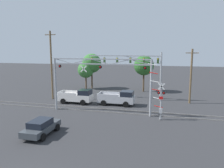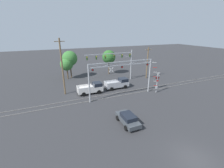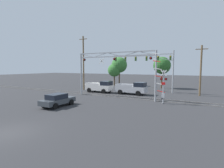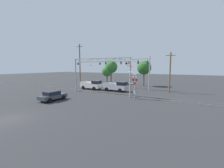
{
  "view_description": "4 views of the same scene",
  "coord_description": "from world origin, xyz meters",
  "px_view_note": "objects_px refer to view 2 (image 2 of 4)",
  "views": [
    {
      "loc": [
        8.12,
        -9.27,
        7.91
      ],
      "look_at": [
        1.81,
        14.96,
        3.94
      ],
      "focal_mm": 35.0,
      "sensor_mm": 36.0,
      "label": 1
    },
    {
      "loc": [
        -11.92,
        -7.3,
        12.05
      ],
      "look_at": [
        -1.24,
        17.92,
        2.15
      ],
      "focal_mm": 24.0,
      "sensor_mm": 36.0,
      "label": 2
    },
    {
      "loc": [
        11.96,
        -6.89,
        4.57
      ],
      "look_at": [
        -1.02,
        17.38,
        1.93
      ],
      "focal_mm": 28.0,
      "sensor_mm": 36.0,
      "label": 3
    },
    {
      "loc": [
        16.13,
        -7.28,
        5.24
      ],
      "look_at": [
        1.31,
        18.52,
        1.76
      ],
      "focal_mm": 24.0,
      "sensor_mm": 36.0,
      "label": 4
    }
  ],
  "objects_px": {
    "background_tree_beyond_span": "(70,59)",
    "pickup_truck_following": "(91,88)",
    "background_tree_far_left_verge": "(109,57)",
    "pickup_truck_lead": "(118,84)",
    "crossing_signal_mast": "(157,82)",
    "traffic_signal_span": "(119,59)",
    "utility_pole_right": "(147,63)",
    "sedan_waiting": "(128,119)",
    "utility_pole_left": "(62,67)",
    "background_tree_far_right_verge": "(67,64)",
    "crossing_gantry": "(122,73)"
  },
  "relations": [
    {
      "from": "crossing_gantry",
      "to": "background_tree_far_left_verge",
      "type": "height_order",
      "value": "background_tree_far_left_verge"
    },
    {
      "from": "pickup_truck_lead",
      "to": "background_tree_far_left_verge",
      "type": "relative_size",
      "value": 0.76
    },
    {
      "from": "crossing_gantry",
      "to": "sedan_waiting",
      "type": "xyz_separation_m",
      "value": [
        -3.16,
        -8.35,
        -3.92
      ]
    },
    {
      "from": "crossing_signal_mast",
      "to": "background_tree_far_left_verge",
      "type": "relative_size",
      "value": 0.94
    },
    {
      "from": "traffic_signal_span",
      "to": "background_tree_beyond_span",
      "type": "relative_size",
      "value": 1.67
    },
    {
      "from": "crossing_signal_mast",
      "to": "sedan_waiting",
      "type": "height_order",
      "value": "crossing_signal_mast"
    },
    {
      "from": "background_tree_far_left_verge",
      "to": "traffic_signal_span",
      "type": "bearing_deg",
      "value": -91.09
    },
    {
      "from": "crossing_signal_mast",
      "to": "background_tree_beyond_span",
      "type": "distance_m",
      "value": 22.5
    },
    {
      "from": "utility_pole_left",
      "to": "background_tree_beyond_span",
      "type": "height_order",
      "value": "utility_pole_left"
    },
    {
      "from": "utility_pole_left",
      "to": "utility_pole_right",
      "type": "relative_size",
      "value": 1.34
    },
    {
      "from": "background_tree_beyond_span",
      "to": "background_tree_far_left_verge",
      "type": "height_order",
      "value": "background_tree_beyond_span"
    },
    {
      "from": "utility_pole_left",
      "to": "background_tree_beyond_span",
      "type": "relative_size",
      "value": 1.52
    },
    {
      "from": "crossing_signal_mast",
      "to": "pickup_truck_following",
      "type": "distance_m",
      "value": 13.17
    },
    {
      "from": "pickup_truck_following",
      "to": "background_tree_far_left_verge",
      "type": "height_order",
      "value": "background_tree_far_left_verge"
    },
    {
      "from": "background_tree_far_right_verge",
      "to": "utility_pole_right",
      "type": "bearing_deg",
      "value": -21.06
    },
    {
      "from": "pickup_truck_lead",
      "to": "background_tree_far_right_verge",
      "type": "bearing_deg",
      "value": 129.73
    },
    {
      "from": "crossing_signal_mast",
      "to": "background_tree_far_right_verge",
      "type": "bearing_deg",
      "value": 132.96
    },
    {
      "from": "sedan_waiting",
      "to": "utility_pole_left",
      "type": "relative_size",
      "value": 0.39
    },
    {
      "from": "crossing_gantry",
      "to": "pickup_truck_following",
      "type": "distance_m",
      "value": 7.2
    },
    {
      "from": "sedan_waiting",
      "to": "utility_pole_left",
      "type": "bearing_deg",
      "value": 115.76
    },
    {
      "from": "crossing_signal_mast",
      "to": "background_tree_far_left_verge",
      "type": "height_order",
      "value": "background_tree_far_left_verge"
    },
    {
      "from": "background_tree_beyond_span",
      "to": "traffic_signal_span",
      "type": "bearing_deg",
      "value": -35.2
    },
    {
      "from": "crossing_signal_mast",
      "to": "traffic_signal_span",
      "type": "xyz_separation_m",
      "value": [
        -3.82,
        9.78,
        3.2
      ]
    },
    {
      "from": "utility_pole_left",
      "to": "background_tree_far_left_verge",
      "type": "relative_size",
      "value": 1.58
    },
    {
      "from": "pickup_truck_lead",
      "to": "background_tree_beyond_span",
      "type": "bearing_deg",
      "value": 124.74
    },
    {
      "from": "crossing_gantry",
      "to": "pickup_truck_following",
      "type": "bearing_deg",
      "value": 141.72
    },
    {
      "from": "utility_pole_right",
      "to": "background_tree_far_left_verge",
      "type": "distance_m",
      "value": 10.74
    },
    {
      "from": "traffic_signal_span",
      "to": "crossing_gantry",
      "type": "bearing_deg",
      "value": -111.8
    },
    {
      "from": "crossing_gantry",
      "to": "crossing_signal_mast",
      "type": "xyz_separation_m",
      "value": [
        7.32,
        -1.01,
        -2.48
      ]
    },
    {
      "from": "traffic_signal_span",
      "to": "sedan_waiting",
      "type": "height_order",
      "value": "traffic_signal_span"
    },
    {
      "from": "crossing_signal_mast",
      "to": "pickup_truck_lead",
      "type": "height_order",
      "value": "crossing_signal_mast"
    },
    {
      "from": "traffic_signal_span",
      "to": "sedan_waiting",
      "type": "xyz_separation_m",
      "value": [
        -6.66,
        -17.12,
        -4.63
      ]
    },
    {
      "from": "pickup_truck_following",
      "to": "utility_pole_left",
      "type": "relative_size",
      "value": 0.46
    },
    {
      "from": "background_tree_beyond_span",
      "to": "sedan_waiting",
      "type": "bearing_deg",
      "value": -81.21
    },
    {
      "from": "crossing_gantry",
      "to": "pickup_truck_lead",
      "type": "bearing_deg",
      "value": 74.0
    },
    {
      "from": "crossing_gantry",
      "to": "background_tree_beyond_span",
      "type": "relative_size",
      "value": 1.78
    },
    {
      "from": "sedan_waiting",
      "to": "utility_pole_right",
      "type": "relative_size",
      "value": 0.53
    },
    {
      "from": "crossing_signal_mast",
      "to": "utility_pole_right",
      "type": "height_order",
      "value": "utility_pole_right"
    },
    {
      "from": "crossing_gantry",
      "to": "crossing_signal_mast",
      "type": "height_order",
      "value": "crossing_gantry"
    },
    {
      "from": "sedan_waiting",
      "to": "utility_pole_right",
      "type": "xyz_separation_m",
      "value": [
        14.48,
        16.32,
        3.38
      ]
    },
    {
      "from": "background_tree_far_left_verge",
      "to": "background_tree_far_right_verge",
      "type": "xyz_separation_m",
      "value": [
        -11.58,
        -0.04,
        -1.09
      ]
    },
    {
      "from": "sedan_waiting",
      "to": "utility_pole_left",
      "type": "height_order",
      "value": "utility_pole_left"
    },
    {
      "from": "traffic_signal_span",
      "to": "utility_pole_right",
      "type": "bearing_deg",
      "value": -5.81
    },
    {
      "from": "pickup_truck_following",
      "to": "crossing_signal_mast",
      "type": "bearing_deg",
      "value": -21.71
    },
    {
      "from": "background_tree_beyond_span",
      "to": "pickup_truck_following",
      "type": "bearing_deg",
      "value": -80.39
    },
    {
      "from": "utility_pole_left",
      "to": "background_tree_beyond_span",
      "type": "bearing_deg",
      "value": 75.13
    },
    {
      "from": "traffic_signal_span",
      "to": "utility_pole_right",
      "type": "xyz_separation_m",
      "value": [
        7.82,
        -0.8,
        -1.26
      ]
    },
    {
      "from": "background_tree_far_right_verge",
      "to": "utility_pole_left",
      "type": "bearing_deg",
      "value": -100.45
    },
    {
      "from": "traffic_signal_span",
      "to": "utility_pole_left",
      "type": "bearing_deg",
      "value": -165.8
    },
    {
      "from": "pickup_truck_lead",
      "to": "pickup_truck_following",
      "type": "bearing_deg",
      "value": -175.39
    }
  ]
}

